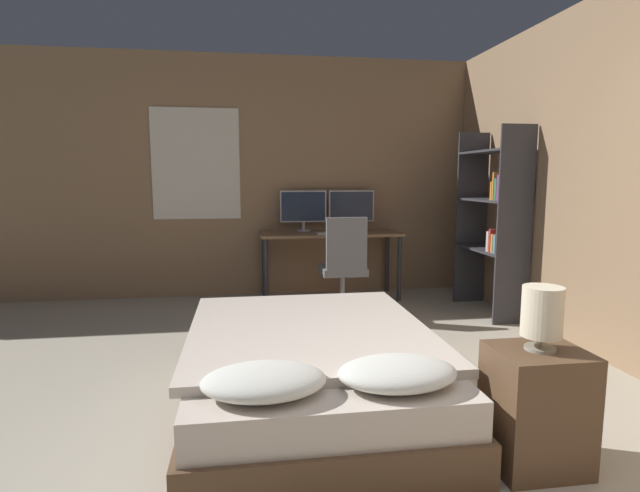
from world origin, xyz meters
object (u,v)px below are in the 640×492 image
(bedside_lamp, at_px, (542,313))
(monitor_left, at_px, (303,208))
(nightstand, at_px, (536,408))
(monitor_right, at_px, (351,208))
(keyboard, at_px, (333,233))
(bed, at_px, (311,369))
(office_chair, at_px, (344,277))
(desk, at_px, (330,241))
(computer_mouse, at_px, (358,232))
(bookshelf, at_px, (496,214))

(bedside_lamp, distance_m, monitor_left, 3.66)
(nightstand, xyz_separation_m, monitor_right, (-0.11, 3.59, 0.73))
(bedside_lamp, xyz_separation_m, keyboard, (-0.39, 3.22, 0.02))
(bed, bearing_deg, bedside_lamp, -38.59)
(monitor_left, height_order, office_chair, monitor_left)
(desk, distance_m, monitor_right, 0.49)
(bed, xyz_separation_m, nightstand, (0.96, -0.76, 0.05))
(monitor_right, relative_size, computer_mouse, 7.51)
(monitor_left, xyz_separation_m, bookshelf, (1.76, -1.09, -0.01))
(desk, xyz_separation_m, keyboard, (0.00, -0.18, 0.10))
(bed, height_order, monitor_left, monitor_left)
(monitor_right, xyz_separation_m, bookshelf, (1.20, -1.09, -0.01))
(desk, distance_m, office_chair, 0.80)
(nightstand, bearing_deg, bookshelf, 66.43)
(bookshelf, bearing_deg, computer_mouse, 149.22)
(monitor_left, distance_m, office_chair, 1.16)
(bedside_lamp, bearing_deg, bookshelf, 66.43)
(office_chair, bearing_deg, nightstand, -81.68)
(desk, bearing_deg, bed, -102.16)
(bedside_lamp, bearing_deg, desk, 96.50)
(bedside_lamp, relative_size, bookshelf, 0.16)
(bedside_lamp, xyz_separation_m, monitor_right, (-0.11, 3.59, 0.27))
(bed, distance_m, bedside_lamp, 1.32)
(monitor_left, xyz_separation_m, computer_mouse, (0.55, -0.37, -0.24))
(monitor_right, relative_size, bookshelf, 0.29)
(desk, xyz_separation_m, monitor_right, (0.28, 0.19, 0.36))
(desk, height_order, computer_mouse, computer_mouse)
(desk, bearing_deg, bedside_lamp, -83.50)
(bed, height_order, nightstand, nightstand)
(nightstand, bearing_deg, computer_mouse, 92.09)
(office_chair, bearing_deg, keyboard, 90.08)
(desk, relative_size, computer_mouse, 22.24)
(nightstand, distance_m, keyboard, 3.27)
(bedside_lamp, xyz_separation_m, desk, (-0.39, 3.40, -0.09))
(computer_mouse, distance_m, bookshelf, 1.42)
(bookshelf, bearing_deg, desk, 148.60)
(nightstand, bearing_deg, bed, 141.41)
(desk, bearing_deg, computer_mouse, -34.11)
(bedside_lamp, relative_size, office_chair, 0.30)
(desk, distance_m, keyboard, 0.21)
(monitor_right, distance_m, keyboard, 0.53)
(monitor_left, bearing_deg, nightstand, -79.48)
(bed, relative_size, office_chair, 1.97)
(office_chair, bearing_deg, monitor_left, 106.52)
(nightstand, relative_size, monitor_right, 1.08)
(bedside_lamp, xyz_separation_m, computer_mouse, (-0.12, 3.22, 0.02))
(nightstand, bearing_deg, bedside_lamp, 90.00)
(desk, relative_size, keyboard, 4.32)
(monitor_left, distance_m, computer_mouse, 0.71)
(nightstand, distance_m, desk, 3.44)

